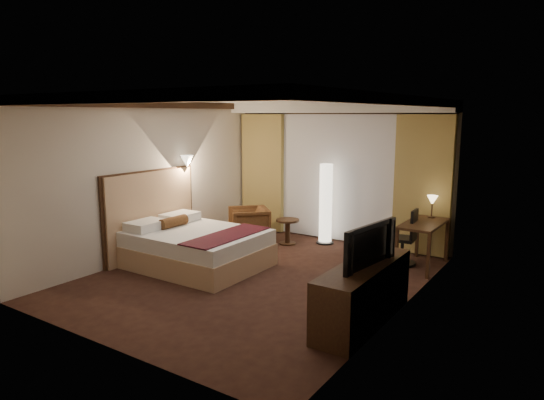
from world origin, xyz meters
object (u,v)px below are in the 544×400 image
Objects in this scene: armchair at (249,223)px; floor_lamp at (326,204)px; dresser at (363,294)px; television at (363,238)px; side_table at (288,232)px; desk at (423,245)px; office_chair at (403,237)px; bed at (197,248)px.

armchair is 0.48× the size of floor_lamp.
television reaches higher than dresser.
side_table is at bearing 53.43° from television.
armchair is 0.64× the size of desk.
armchair is 0.69× the size of television.
office_chair reaches higher than armchair.
office_chair reaches higher than bed.
office_chair is at bearing -16.14° from floor_lamp.
floor_lamp is at bearing 72.87° from armchair.
television is at bearing -9.77° from bed.
desk is 1.08× the size of television.
armchair is at bearing -179.93° from office_chair.
floor_lamp reaches higher than dresser.
dresser is at bearing -85.70° from office_chair.
dresser is at bearing -88.87° from desk.
television is at bearing 180.00° from dresser.
floor_lamp is 1.64× the size of office_chair.
television reaches higher than bed.
dresser is at bearing -43.89° from side_table.
office_chair is (-0.32, -0.05, 0.10)m from desk.
television is (0.34, -2.50, 0.56)m from office_chair.
office_chair is 2.53m from dresser.
desk is at bearing 4.81° from office_chair.
floor_lamp is 1.34× the size of desk.
floor_lamp reaches higher than television.
television is at bearing -44.22° from side_table.
side_table is 0.45× the size of television.
desk is 2.55m from dresser.
side_table is at bearing 75.65° from bed.
office_chair is 2.58m from television.
floor_lamp is (1.31, 0.71, 0.41)m from armchair.
side_table is (0.74, 0.26, -0.13)m from armchair.
bed is 4.26× the size of side_table.
side_table is 3.66m from dresser.
side_table is 0.52× the size of office_chair.
armchair is at bearing -175.37° from desk.
floor_lamp reaches higher than bed.
armchair is 3.33m from desk.
side_table is 2.28m from office_chair.
television is (-0.03, 0.00, 0.67)m from dresser.
office_chair reaches higher than dresser.
television is (2.60, -2.53, 0.79)m from side_table.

